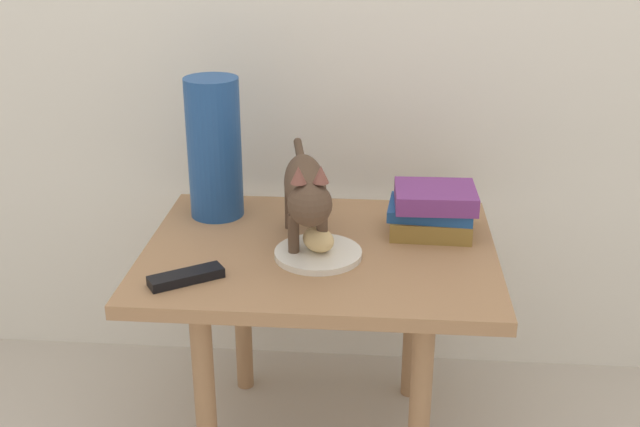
{
  "coord_description": "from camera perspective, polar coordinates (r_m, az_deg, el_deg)",
  "views": [
    {
      "loc": [
        0.13,
        -1.55,
        1.25
      ],
      "look_at": [
        0.0,
        0.0,
        0.6
      ],
      "focal_mm": 43.93,
      "sensor_mm": 36.0,
      "label": 1
    }
  ],
  "objects": [
    {
      "name": "side_table",
      "position": [
        1.74,
        -0.0,
        -4.64
      ],
      "size": [
        0.76,
        0.59,
        0.52
      ],
      "color": "#9E724C",
      "rests_on": "ground"
    },
    {
      "name": "plate",
      "position": [
        1.67,
        -0.03,
        -2.96
      ],
      "size": [
        0.19,
        0.19,
        0.01
      ],
      "primitive_type": "cylinder",
      "color": "silver",
      "rests_on": "side_table"
    },
    {
      "name": "bread_roll",
      "position": [
        1.65,
        -0.07,
        -1.91
      ],
      "size": [
        0.1,
        0.1,
        0.05
      ],
      "primitive_type": "ellipsoid",
      "rotation": [
        0.0,
        0.0,
        2.22
      ],
      "color": "#E0BC7A",
      "rests_on": "plate"
    },
    {
      "name": "cat",
      "position": [
        1.67,
        -1.04,
        1.74
      ],
      "size": [
        0.14,
        0.48,
        0.23
      ],
      "color": "#4C3828",
      "rests_on": "side_table"
    },
    {
      "name": "book_stack",
      "position": [
        1.78,
        8.18,
        0.24
      ],
      "size": [
        0.2,
        0.16,
        0.11
      ],
      "color": "olive",
      "rests_on": "side_table"
    },
    {
      "name": "green_vase",
      "position": [
        1.84,
        -7.7,
        4.73
      ],
      "size": [
        0.13,
        0.13,
        0.33
      ],
      "primitive_type": "cylinder",
      "color": "navy",
      "rests_on": "side_table"
    },
    {
      "name": "tv_remote",
      "position": [
        1.59,
        -9.73,
        -4.57
      ],
      "size": [
        0.15,
        0.12,
        0.02
      ],
      "primitive_type": "cube",
      "rotation": [
        0.0,
        0.0,
        0.58
      ],
      "color": "black",
      "rests_on": "side_table"
    }
  ]
}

